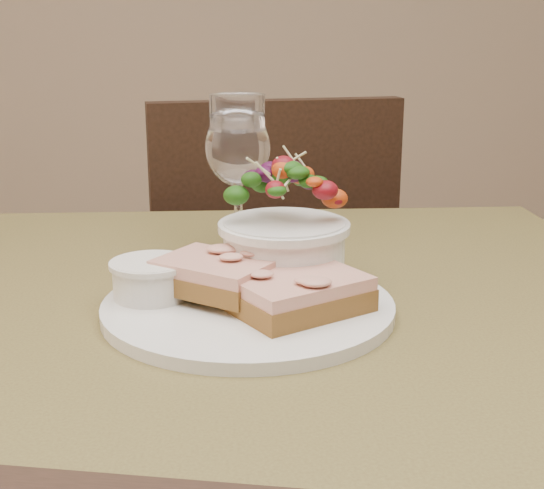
{
  "coord_description": "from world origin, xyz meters",
  "views": [
    {
      "loc": [
        -0.04,
        -0.7,
        1.01
      ],
      "look_at": [
        -0.0,
        0.01,
        0.81
      ],
      "focal_mm": 50.0,
      "sensor_mm": 36.0,
      "label": 1
    }
  ],
  "objects": [
    {
      "name": "chair_far",
      "position": [
        0.01,
        0.7,
        0.29
      ],
      "size": [
        0.48,
        0.48,
        0.9
      ],
      "rotation": [
        0.0,
        0.0,
        3.31
      ],
      "color": "black",
      "rests_on": "ground"
    },
    {
      "name": "wine_glass",
      "position": [
        -0.03,
        0.18,
        0.87
      ],
      "size": [
        0.08,
        0.08,
        0.18
      ],
      "color": "white",
      "rests_on": "cafe_table"
    },
    {
      "name": "salad_bowl",
      "position": [
        0.01,
        0.04,
        0.82
      ],
      "size": [
        0.12,
        0.12,
        0.13
      ],
      "color": "silver",
      "rests_on": "dinner_plate"
    },
    {
      "name": "dinner_plate",
      "position": [
        -0.03,
        -0.02,
        0.76
      ],
      "size": [
        0.28,
        0.28,
        0.01
      ],
      "primitive_type": "cylinder",
      "color": "silver",
      "rests_on": "cafe_table"
    },
    {
      "name": "ramekin",
      "position": [
        -0.12,
        -0.0,
        0.78
      ],
      "size": [
        0.07,
        0.07,
        0.04
      ],
      "color": "silver",
      "rests_on": "dinner_plate"
    },
    {
      "name": "sandwich_back",
      "position": [
        -0.06,
        -0.01,
        0.79
      ],
      "size": [
        0.13,
        0.12,
        0.03
      ],
      "rotation": [
        0.0,
        0.0,
        -0.61
      ],
      "color": "#482A13",
      "rests_on": "dinner_plate"
    },
    {
      "name": "garnish",
      "position": [
        -0.08,
        0.05,
        0.77
      ],
      "size": [
        0.05,
        0.04,
        0.02
      ],
      "color": "#0C3409",
      "rests_on": "dinner_plate"
    },
    {
      "name": "sandwich_front",
      "position": [
        0.02,
        -0.05,
        0.78
      ],
      "size": [
        0.15,
        0.13,
        0.03
      ],
      "rotation": [
        0.0,
        0.0,
        0.53
      ],
      "color": "#482A13",
      "rests_on": "dinner_plate"
    },
    {
      "name": "cafe_table",
      "position": [
        0.0,
        0.0,
        0.65
      ],
      "size": [
        0.8,
        0.8,
        0.75
      ],
      "color": "#4F4122",
      "rests_on": "ground"
    }
  ]
}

